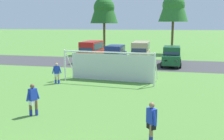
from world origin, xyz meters
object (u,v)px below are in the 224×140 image
parked_car_slot_left (115,55)px  parked_car_slot_center_left (141,52)px  parked_car_slot_far_left (91,51)px  player_winger_left (33,100)px  player_defender_far (57,73)px  player_striker_near (151,123)px  parked_car_slot_center (171,56)px  soccer_goal (110,66)px

parked_car_slot_left → parked_car_slot_center_left: bearing=28.9°
parked_car_slot_far_left → player_winger_left: bearing=-81.4°
player_defender_far → player_winger_left: size_ratio=1.00×
player_striker_near → parked_car_slot_far_left: (-8.87, 20.45, 0.52)m
player_winger_left → parked_car_slot_center: bearing=69.1°
parked_car_slot_left → player_striker_near: bearing=-73.6°
soccer_goal → player_winger_left: soccer_goal is taller
player_defender_far → player_winger_left: same height
parked_car_slot_far_left → player_striker_near: bearing=-66.6°
player_striker_near → player_defender_far: same height
player_striker_near → parked_car_slot_left: (-5.69, 19.36, 0.29)m
player_defender_far → parked_car_slot_center_left: 13.36m
player_winger_left → parked_car_slot_far_left: bearing=98.6°
parked_car_slot_far_left → parked_car_slot_center_left: size_ratio=1.01×
parked_car_slot_center_left → parked_car_slot_center: (3.60, -1.46, -0.23)m
player_striker_near → parked_car_slot_center: (0.73, 19.46, 0.29)m
player_winger_left → parked_car_slot_left: bearing=88.9°
player_defender_far → player_striker_near: bearing=-47.2°
parked_car_slot_center_left → player_striker_near: bearing=-82.2°
player_winger_left → parked_car_slot_far_left: 18.93m
player_winger_left → parked_car_slot_far_left: parked_car_slot_far_left is taller
player_defender_far → parked_car_slot_far_left: bearing=94.5°
player_winger_left → parked_car_slot_left: size_ratio=0.35×
parked_car_slot_center_left → soccer_goal: bearing=-96.5°
parked_car_slot_left → parked_car_slot_center: same height
player_striker_near → parked_car_slot_center_left: parked_car_slot_center_left is taller
parked_car_slot_center_left → parked_car_slot_center: parked_car_slot_center_left is taller
parked_car_slot_center_left → player_defender_far: bearing=-112.3°
parked_car_slot_far_left → parked_car_slot_center: size_ratio=1.05×
player_striker_near → parked_car_slot_center: size_ratio=0.35×
parked_car_slot_far_left → parked_car_slot_center_left: same height
parked_car_slot_far_left → soccer_goal: bearing=-64.6°
soccer_goal → player_striker_near: 11.13m
soccer_goal → parked_car_slot_far_left: soccer_goal is taller
parked_car_slot_left → parked_car_slot_center_left: size_ratio=0.97×
parked_car_slot_far_left → parked_car_slot_center: parked_car_slot_far_left is taller
parked_car_slot_left → parked_car_slot_center: (6.42, 0.10, 0.00)m
soccer_goal → parked_car_slot_center_left: 10.64m
player_striker_near → parked_car_slot_center: 19.47m
player_striker_near → player_winger_left: 6.29m
parked_car_slot_far_left → parked_car_slot_center_left: (6.00, 0.47, 0.00)m
player_winger_left → parked_car_slot_center_left: bearing=80.6°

